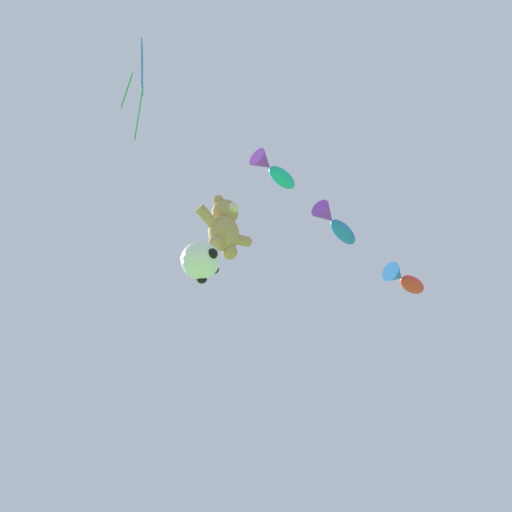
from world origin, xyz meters
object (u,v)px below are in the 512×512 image
Objects in this scene: fish_kite_teal at (273,170)px; diamond_kite at (141,72)px; soccer_ball_kite at (201,261)px; fish_kite_crimson at (404,280)px; fish_kite_cobalt at (335,223)px; teddy_bear_kite at (224,227)px.

fish_kite_teal reaches higher than diamond_kite.
fish_kite_crimson reaches higher than soccer_ball_kite.
diamond_kite is at bearing -177.73° from fish_kite_cobalt.
fish_kite_crimson is (3.18, -0.30, -0.54)m from fish_kite_cobalt.
fish_kite_cobalt is at bearing 0.59° from fish_kite_teal.
soccer_ball_kite is 0.58× the size of fish_kite_teal.
teddy_bear_kite is 0.51× the size of diamond_kite.
fish_kite_crimson is at bearing -4.44° from teddy_bear_kite.
teddy_bear_kite is at bearing 10.05° from diamond_kite.
fish_kite_crimson is at bearing -0.00° from diamond_kite.
fish_kite_teal is at bearing 177.43° from fish_kite_crimson.
fish_kite_crimson is at bearing -3.23° from soccer_ball_kite.
soccer_ball_kite is at bearing 178.13° from fish_kite_cobalt.
fish_kite_crimson is 0.48× the size of diamond_kite.
teddy_bear_kite is at bearing 176.26° from fish_kite_cobalt.
diamond_kite is at bearing 180.00° from fish_kite_crimson.
soccer_ball_kite is at bearing -170.58° from teddy_bear_kite.
fish_kite_teal reaches higher than soccer_ball_kite.
fish_kite_cobalt is 0.58× the size of diamond_kite.
fish_kite_crimson reaches higher than teddy_bear_kite.
fish_kite_cobalt is at bearing 2.27° from diamond_kite.
teddy_bear_kite is at bearing 167.92° from fish_kite_teal.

